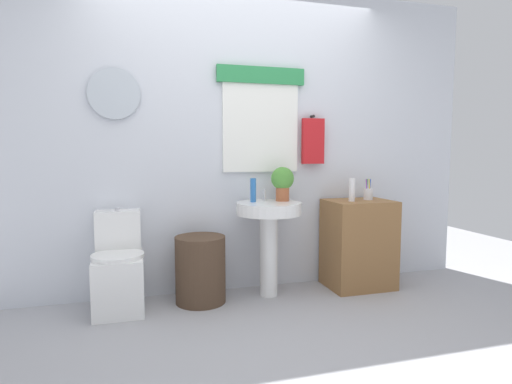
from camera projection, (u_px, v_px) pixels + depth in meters
The scene contains 11 objects.
ground_plane at pixel (279, 342), 2.65m from camera, with size 8.00×8.00×0.00m, color #A3A3A8.
back_wall at pixel (236, 140), 3.63m from camera, with size 4.40×0.18×2.60m.
toilet at pixel (119, 271), 3.20m from camera, with size 0.38×0.51×0.76m.
laundry_hamper at pixel (200, 269), 3.34m from camera, with size 0.40×0.40×0.53m, color #4C3828.
pedestal_sink at pixel (269, 225), 3.46m from camera, with size 0.54×0.54×0.79m.
faucet at pixel (265, 195), 3.56m from camera, with size 0.03×0.03×0.10m, color silver.
wooden_cabinet at pixel (358, 244), 3.72m from camera, with size 0.56×0.44×0.78m, color olive.
soap_bottle at pixel (253, 190), 3.45m from camera, with size 0.05×0.05×0.20m, color #2D6BB7.
potted_plant at pixel (283, 181), 3.53m from camera, with size 0.19×0.19×0.29m.
lotion_bottle at pixel (352, 190), 3.60m from camera, with size 0.05×0.05×0.20m, color white.
toothbrush_cup at pixel (368, 194), 3.72m from camera, with size 0.08×0.08×0.19m.
Camera 1 is at (-0.85, -2.41, 1.20)m, focal length 29.40 mm.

